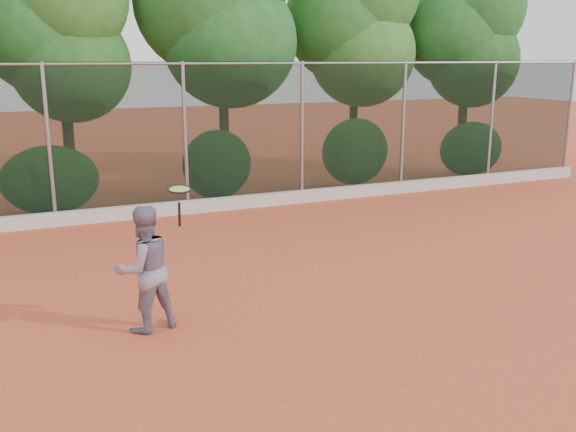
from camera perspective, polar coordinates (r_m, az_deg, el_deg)
name	(u,v)px	position (r m, az deg, el deg)	size (l,w,h in m)	color
ground	(316,316)	(9.26, 2.50, -8.91)	(80.00, 80.00, 0.00)	#CB4F2F
concrete_curb	(190,207)	(15.35, -8.71, 0.81)	(24.00, 0.20, 0.30)	beige
tennis_player	(144,269)	(8.75, -12.67, -4.61)	(0.84, 0.65, 1.72)	slate
chainlink_fence	(185,134)	(15.23, -9.13, 7.23)	(24.09, 0.09, 3.50)	black
foliage_backdrop	(139,23)	(16.96, -13.10, 16.33)	(23.70, 3.63, 7.55)	#432C19
tennis_racket	(179,192)	(8.46, -9.62, 2.10)	(0.36, 0.36, 0.55)	black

